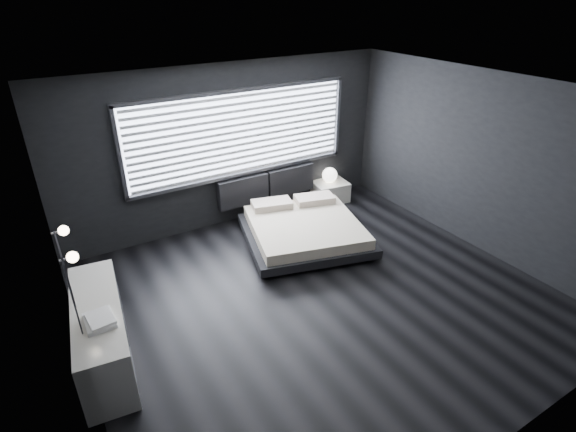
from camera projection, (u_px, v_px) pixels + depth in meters
room at (323, 207)px, 5.63m from camera, size 6.04×6.00×2.80m
window at (242, 134)px, 7.66m from camera, size 4.14×0.09×1.52m
headboard at (267, 185)px, 8.31m from camera, size 1.96×0.16×0.52m
sconce_near at (72, 257)px, 4.24m from camera, size 0.18×0.11×0.11m
sconce_far at (63, 231)px, 4.70m from camera, size 0.18×0.11×0.11m
wall_art_upper at (65, 269)px, 3.63m from camera, size 0.01×0.48×0.48m
wall_art_lower at (73, 299)px, 4.04m from camera, size 0.01×0.48×0.48m
bed at (304, 229)px, 7.53m from camera, size 2.37×2.30×0.50m
nightstand at (330, 191)px, 9.00m from camera, size 0.74×0.64×0.39m
orb_lamp at (330, 175)px, 8.84m from camera, size 0.30×0.30×0.30m
dresser at (102, 332)px, 5.10m from camera, size 0.74×1.91×0.74m
book_stack at (100, 320)px, 4.68m from camera, size 0.29×0.38×0.08m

